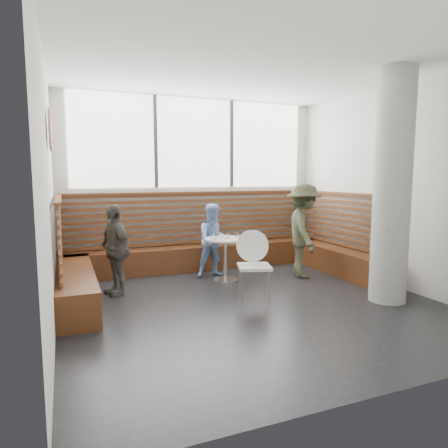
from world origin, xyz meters
name	(u,v)px	position (x,y,z in m)	size (l,w,h in m)	color
room	(252,188)	(0.00, 0.00, 1.60)	(5.00, 5.00, 3.20)	silver
booth	(208,252)	(0.00, 1.77, 0.41)	(5.00, 2.50, 1.44)	#462411
concrete_column	(392,188)	(1.85, -0.60, 1.60)	(0.50, 0.50, 3.20)	gray
wall_art	(50,130)	(-2.46, 0.40, 2.30)	(0.50, 0.50, 0.03)	white
cafe_table	(225,250)	(0.13, 1.27, 0.52)	(0.71, 0.71, 0.73)	silver
cafe_chair	(252,259)	(0.11, 0.21, 0.58)	(0.47, 0.46, 0.98)	white
adult_man	(303,230)	(1.50, 1.02, 0.82)	(1.06, 0.61, 1.64)	#3B3F2A
child_back	(214,240)	(0.06, 1.60, 0.64)	(0.62, 0.48, 1.28)	#7DA3D9
child_left	(115,249)	(-1.67, 1.18, 0.68)	(0.79, 0.33, 1.35)	#4B4944
plate_near	(215,237)	(-0.01, 1.40, 0.73)	(0.21, 0.21, 0.01)	white
plate_far	(225,236)	(0.19, 1.42, 0.73)	(0.19, 0.19, 0.01)	white
glass_left	(215,236)	(-0.08, 1.21, 0.78)	(0.07, 0.07, 0.10)	white
glass_mid	(228,235)	(0.15, 1.21, 0.78)	(0.07, 0.07, 0.11)	white
glass_right	(237,235)	(0.33, 1.24, 0.78)	(0.06, 0.06, 0.10)	white
menu_card	(232,240)	(0.18, 1.07, 0.73)	(0.21, 0.14, 0.00)	#A5C64C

